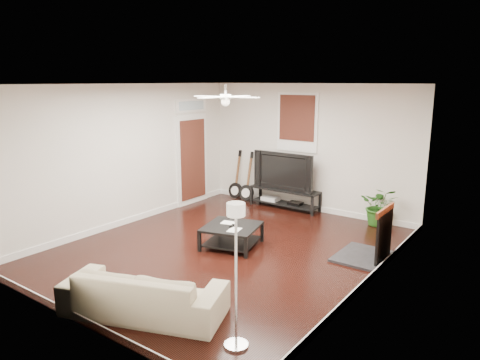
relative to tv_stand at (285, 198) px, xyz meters
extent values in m
cube|color=black|center=(0.46, -2.78, -0.23)|extent=(5.00, 6.00, 0.01)
cube|color=white|center=(0.46, -2.78, 2.57)|extent=(5.00, 6.00, 0.01)
cube|color=silver|center=(0.46, 0.22, 1.17)|extent=(5.00, 0.01, 2.80)
cube|color=silver|center=(0.46, -5.78, 1.17)|extent=(5.00, 0.01, 2.80)
cube|color=silver|center=(-2.04, -2.78, 1.17)|extent=(0.01, 6.00, 2.80)
cube|color=silver|center=(2.96, -2.78, 1.17)|extent=(0.01, 6.00, 2.80)
cube|color=brown|center=(2.95, -1.78, 1.17)|extent=(0.02, 2.20, 2.80)
cube|color=black|center=(2.66, -1.78, 0.23)|extent=(0.80, 1.10, 0.92)
cube|color=#401911|center=(0.16, 0.19, 1.72)|extent=(1.00, 0.06, 1.30)
cube|color=white|center=(-2.00, -0.88, 1.02)|extent=(0.08, 1.00, 2.50)
cube|color=black|center=(0.00, 0.00, 0.00)|extent=(1.64, 0.44, 0.46)
imported|color=black|center=(0.00, 0.02, 0.65)|extent=(1.47, 0.19, 0.85)
cube|color=black|center=(0.47, -2.64, -0.04)|extent=(1.10, 1.10, 0.38)
imported|color=#BDAE8E|center=(0.98, -5.14, 0.06)|extent=(2.16, 1.44, 0.59)
imported|color=#245B1A|center=(2.17, 0.04, 0.17)|extent=(0.84, 0.77, 0.80)
camera|label=1|loc=(4.94, -8.58, 2.63)|focal=33.43mm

